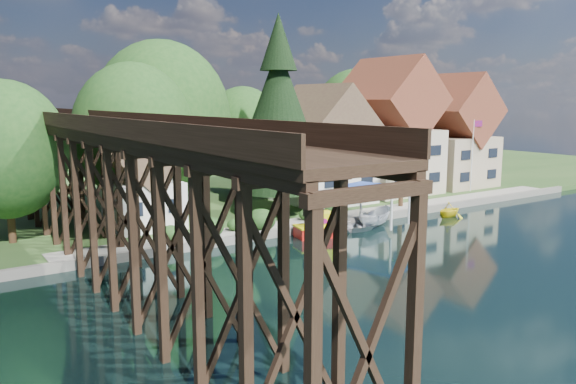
{
  "coord_description": "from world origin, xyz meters",
  "views": [
    {
      "loc": [
        -25.13,
        -25.99,
        10.03
      ],
      "look_at": [
        -3.61,
        6.0,
        3.69
      ],
      "focal_mm": 35.0,
      "sensor_mm": 36.0,
      "label": 1
    }
  ],
  "objects_px": {
    "flagpole": "(474,148)",
    "shed": "(143,184)",
    "palm_tree": "(402,159)",
    "boat_canopy": "(375,210)",
    "house_left": "(322,152)",
    "house_right": "(450,138)",
    "conifer": "(279,120)",
    "tugboat": "(319,227)",
    "trestle_bridge": "(112,185)",
    "house_center": "(388,135)",
    "boat_yellow": "(450,209)",
    "boat_white_a": "(352,226)"
  },
  "relations": [
    {
      "from": "house_left",
      "to": "house_right",
      "type": "xyz_separation_m",
      "value": [
        18.0,
        0.0,
        0.64
      ]
    },
    {
      "from": "house_right",
      "to": "flagpole",
      "type": "bearing_deg",
      "value": -108.11
    },
    {
      "from": "trestle_bridge",
      "to": "boat_canopy",
      "type": "xyz_separation_m",
      "value": [
        21.03,
        1.25,
        -3.94
      ]
    },
    {
      "from": "palm_tree",
      "to": "tugboat",
      "type": "relative_size",
      "value": 1.33
    },
    {
      "from": "trestle_bridge",
      "to": "palm_tree",
      "type": "distance_m",
      "value": 27.48
    },
    {
      "from": "conifer",
      "to": "house_left",
      "type": "bearing_deg",
      "value": 25.0
    },
    {
      "from": "house_left",
      "to": "shed",
      "type": "xyz_separation_m",
      "value": [
        -18.0,
        -1.5,
        -1.31
      ]
    },
    {
      "from": "conifer",
      "to": "tugboat",
      "type": "xyz_separation_m",
      "value": [
        -0.64,
        -6.39,
        -7.67
      ]
    },
    {
      "from": "palm_tree",
      "to": "flagpole",
      "type": "bearing_deg",
      "value": 9.34
    },
    {
      "from": "boat_yellow",
      "to": "house_left",
      "type": "bearing_deg",
      "value": 26.79
    },
    {
      "from": "shed",
      "to": "tugboat",
      "type": "height_order",
      "value": "shed"
    },
    {
      "from": "house_center",
      "to": "house_right",
      "type": "xyz_separation_m",
      "value": [
        9.0,
        -0.5,
        -0.64
      ]
    },
    {
      "from": "house_center",
      "to": "house_right",
      "type": "height_order",
      "value": "house_center"
    },
    {
      "from": "shed",
      "to": "flagpole",
      "type": "height_order",
      "value": "shed"
    },
    {
      "from": "house_center",
      "to": "boat_canopy",
      "type": "xyz_separation_m",
      "value": [
        -10.97,
        -10.08,
        -5.01
      ]
    },
    {
      "from": "palm_tree",
      "to": "flagpole",
      "type": "distance_m",
      "value": 12.66
    },
    {
      "from": "tugboat",
      "to": "boat_white_a",
      "type": "relative_size",
      "value": 0.96
    },
    {
      "from": "flagpole",
      "to": "shed",
      "type": "bearing_deg",
      "value": 175.37
    },
    {
      "from": "boat_yellow",
      "to": "conifer",
      "type": "bearing_deg",
      "value": 57.83
    },
    {
      "from": "house_left",
      "to": "boat_canopy",
      "type": "xyz_separation_m",
      "value": [
        -1.97,
        -9.58,
        -3.73
      ]
    },
    {
      "from": "trestle_bridge",
      "to": "boat_canopy",
      "type": "distance_m",
      "value": 21.43
    },
    {
      "from": "boat_white_a",
      "to": "conifer",
      "type": "bearing_deg",
      "value": 46.65
    },
    {
      "from": "house_right",
      "to": "tugboat",
      "type": "bearing_deg",
      "value": -159.37
    },
    {
      "from": "conifer",
      "to": "boat_white_a",
      "type": "height_order",
      "value": "conifer"
    },
    {
      "from": "conifer",
      "to": "palm_tree",
      "type": "height_order",
      "value": "conifer"
    },
    {
      "from": "house_left",
      "to": "flagpole",
      "type": "relative_size",
      "value": 1.46
    },
    {
      "from": "house_right",
      "to": "conifer",
      "type": "relative_size",
      "value": 0.76
    },
    {
      "from": "house_center",
      "to": "house_right",
      "type": "distance_m",
      "value": 9.04
    },
    {
      "from": "house_right",
      "to": "house_center",
      "type": "bearing_deg",
      "value": 176.82
    },
    {
      "from": "palm_tree",
      "to": "boat_canopy",
      "type": "relative_size",
      "value": 0.83
    },
    {
      "from": "trestle_bridge",
      "to": "palm_tree",
      "type": "height_order",
      "value": "trestle_bridge"
    },
    {
      "from": "trestle_bridge",
      "to": "flagpole",
      "type": "height_order",
      "value": "trestle_bridge"
    },
    {
      "from": "house_right",
      "to": "flagpole",
      "type": "height_order",
      "value": "house_right"
    },
    {
      "from": "house_left",
      "to": "boat_white_a",
      "type": "height_order",
      "value": "house_left"
    },
    {
      "from": "trestle_bridge",
      "to": "boat_yellow",
      "type": "distance_m",
      "value": 29.54
    },
    {
      "from": "trestle_bridge",
      "to": "house_left",
      "type": "bearing_deg",
      "value": 25.21
    },
    {
      "from": "house_left",
      "to": "conifer",
      "type": "height_order",
      "value": "conifer"
    },
    {
      "from": "conifer",
      "to": "tugboat",
      "type": "height_order",
      "value": "conifer"
    },
    {
      "from": "boat_canopy",
      "to": "flagpole",
      "type": "bearing_deg",
      "value": 15.86
    },
    {
      "from": "boat_white_a",
      "to": "boat_yellow",
      "type": "distance_m",
      "value": 10.55
    },
    {
      "from": "trestle_bridge",
      "to": "house_right",
      "type": "xyz_separation_m",
      "value": [
        41.0,
        10.83,
        0.43
      ]
    },
    {
      "from": "house_right",
      "to": "conifer",
      "type": "height_order",
      "value": "conifer"
    },
    {
      "from": "shed",
      "to": "boat_white_a",
      "type": "height_order",
      "value": "shed"
    },
    {
      "from": "flagpole",
      "to": "tugboat",
      "type": "relative_size",
      "value": 2.04
    },
    {
      "from": "shed",
      "to": "tugboat",
      "type": "relative_size",
      "value": 2.12
    },
    {
      "from": "conifer",
      "to": "tugboat",
      "type": "bearing_deg",
      "value": -95.71
    },
    {
      "from": "house_left",
      "to": "boat_canopy",
      "type": "bearing_deg",
      "value": -101.61
    },
    {
      "from": "trestle_bridge",
      "to": "tugboat",
      "type": "distance_m",
      "value": 16.08
    },
    {
      "from": "house_left",
      "to": "shed",
      "type": "relative_size",
      "value": 1.4
    },
    {
      "from": "house_center",
      "to": "palm_tree",
      "type": "distance_m",
      "value": 8.58
    }
  ]
}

